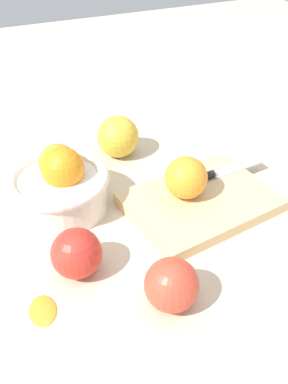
{
  "coord_description": "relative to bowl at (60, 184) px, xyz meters",
  "views": [
    {
      "loc": [
        -0.22,
        -0.49,
        0.45
      ],
      "look_at": [
        0.0,
        0.01,
        0.04
      ],
      "focal_mm": 39.55,
      "sensor_mm": 36.0,
      "label": 1
    }
  ],
  "objects": [
    {
      "name": "orange_on_board",
      "position": [
        0.19,
        -0.08,
        0.01
      ],
      "size": [
        0.07,
        0.07,
        0.07
      ],
      "primitive_type": "sphere",
      "color": "orange",
      "rests_on": "cutting_board"
    },
    {
      "name": "bowl",
      "position": [
        0.0,
        0.0,
        0.0
      ],
      "size": [
        0.17,
        0.17,
        0.11
      ],
      "color": "white",
      "rests_on": "ground_plane"
    },
    {
      "name": "apple_front_left",
      "position": [
        -0.02,
        -0.15,
        -0.01
      ],
      "size": [
        0.07,
        0.07,
        0.07
      ],
      "primitive_type": "sphere",
      "color": "red",
      "rests_on": "ground_plane"
    },
    {
      "name": "knife",
      "position": [
        0.27,
        -0.06,
        -0.02
      ],
      "size": [
        0.16,
        0.03,
        0.01
      ],
      "color": "silver",
      "rests_on": "cutting_board"
    },
    {
      "name": "ground_plane",
      "position": [
        0.12,
        -0.08,
        -0.05
      ],
      "size": [
        2.4,
        2.4,
        0.0
      ],
      "primitive_type": "plane",
      "color": "beige"
    },
    {
      "name": "apple_front_left_2",
      "position": [
        0.07,
        -0.26,
        -0.01
      ],
      "size": [
        0.07,
        0.07,
        0.07
      ],
      "primitive_type": "sphere",
      "color": "#D6422D",
      "rests_on": "ground_plane"
    },
    {
      "name": "citrus_peel",
      "position": [
        -0.08,
        -0.2,
        -0.04
      ],
      "size": [
        0.04,
        0.06,
        0.01
      ],
      "primitive_type": "ellipsoid",
      "rotation": [
        0.0,
        0.0,
        1.46
      ],
      "color": "orange",
      "rests_on": "ground_plane"
    },
    {
      "name": "apple_back_right",
      "position": [
        0.15,
        0.11,
        -0.0
      ],
      "size": [
        0.08,
        0.08,
        0.08
      ],
      "primitive_type": "sphere",
      "color": "gold",
      "rests_on": "ground_plane"
    },
    {
      "name": "cutting_board",
      "position": [
        0.21,
        -0.1,
        -0.04
      ],
      "size": [
        0.26,
        0.2,
        0.02
      ],
      "primitive_type": "cube",
      "rotation": [
        0.0,
        0.0,
        0.13
      ],
      "color": "#DBB77F",
      "rests_on": "ground_plane"
    }
  ]
}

